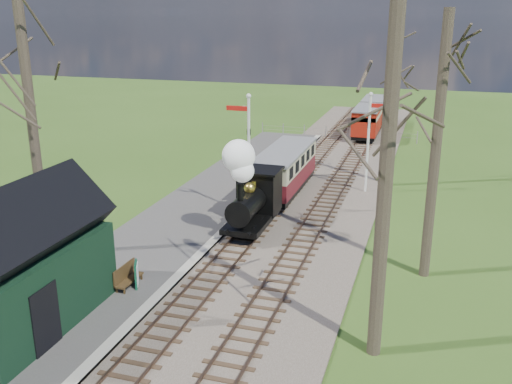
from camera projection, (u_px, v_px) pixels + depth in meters
distant_hills at (375, 215)px, 76.72m from camera, size 114.40×48.00×22.02m
ballast_bed at (313, 188)px, 33.27m from camera, size 8.00×60.00×0.10m
track_near at (292, 185)px, 33.63m from camera, size 1.60×60.00×0.15m
track_far at (335, 189)px, 32.89m from camera, size 1.60×60.00×0.15m
platform at (181, 225)px, 27.34m from camera, size 5.00×44.00×0.20m
coping_strip at (226, 230)px, 26.68m from camera, size 0.40×44.00×0.21m
station_shed at (21, 266)px, 17.81m from camera, size 3.25×6.30×4.78m
semaphore_near at (247, 148)px, 27.32m from camera, size 1.22×0.24×6.22m
semaphore_far at (370, 135)px, 31.41m from camera, size 1.22×0.24×5.72m
bare_trees at (252, 144)px, 20.88m from camera, size 15.51×22.39×12.00m
fence_line at (337, 132)px, 46.15m from camera, size 12.60×0.08×1.00m
locomotive at (251, 190)px, 25.93m from camera, size 1.82×4.24×4.54m
coach at (285, 169)px, 31.62m from camera, size 2.12×7.27×2.23m
red_carriage_a at (367, 122)px, 45.66m from camera, size 1.97×4.89×2.08m
red_carriage_b at (374, 111)px, 50.67m from camera, size 1.97×4.89×2.08m
sign_board at (136, 274)px, 20.82m from camera, size 0.34×0.63×0.97m
bench at (127, 276)px, 20.92m from camera, size 0.45×1.44×0.81m
person at (75, 300)px, 18.69m from camera, size 0.31×0.45×1.22m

